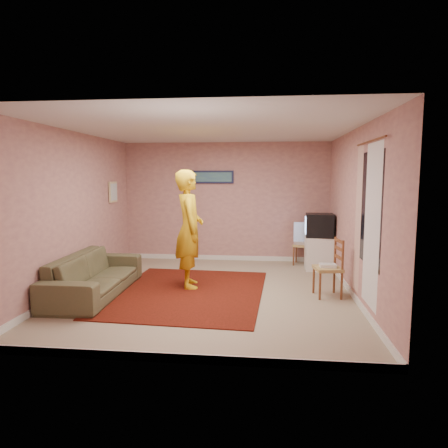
# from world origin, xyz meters

# --- Properties ---
(ground) EXTENTS (5.00, 5.00, 0.00)m
(ground) POSITION_xyz_m (0.00, 0.00, 0.00)
(ground) COLOR gray
(ground) RESTS_ON ground
(wall_back) EXTENTS (4.50, 0.02, 2.60)m
(wall_back) POSITION_xyz_m (0.00, 2.50, 1.30)
(wall_back) COLOR tan
(wall_back) RESTS_ON ground
(wall_front) EXTENTS (4.50, 0.02, 2.60)m
(wall_front) POSITION_xyz_m (0.00, -2.50, 1.30)
(wall_front) COLOR tan
(wall_front) RESTS_ON ground
(wall_left) EXTENTS (0.02, 5.00, 2.60)m
(wall_left) POSITION_xyz_m (-2.25, 0.00, 1.30)
(wall_left) COLOR tan
(wall_left) RESTS_ON ground
(wall_right) EXTENTS (0.02, 5.00, 2.60)m
(wall_right) POSITION_xyz_m (2.25, 0.00, 1.30)
(wall_right) COLOR tan
(wall_right) RESTS_ON ground
(ceiling) EXTENTS (4.50, 5.00, 0.02)m
(ceiling) POSITION_xyz_m (0.00, 0.00, 2.60)
(ceiling) COLOR silver
(ceiling) RESTS_ON wall_back
(baseboard_back) EXTENTS (4.50, 0.02, 0.10)m
(baseboard_back) POSITION_xyz_m (0.00, 2.49, 0.05)
(baseboard_back) COLOR silver
(baseboard_back) RESTS_ON ground
(baseboard_front) EXTENTS (4.50, 0.02, 0.10)m
(baseboard_front) POSITION_xyz_m (0.00, -2.49, 0.05)
(baseboard_front) COLOR silver
(baseboard_front) RESTS_ON ground
(baseboard_left) EXTENTS (0.02, 5.00, 0.10)m
(baseboard_left) POSITION_xyz_m (-2.24, 0.00, 0.05)
(baseboard_left) COLOR silver
(baseboard_left) RESTS_ON ground
(baseboard_right) EXTENTS (0.02, 5.00, 0.10)m
(baseboard_right) POSITION_xyz_m (2.24, 0.00, 0.05)
(baseboard_right) COLOR silver
(baseboard_right) RESTS_ON ground
(window) EXTENTS (0.01, 1.10, 1.50)m
(window) POSITION_xyz_m (2.24, -0.90, 1.45)
(window) COLOR black
(window) RESTS_ON wall_right
(curtain_sheer) EXTENTS (0.01, 0.75, 2.10)m
(curtain_sheer) POSITION_xyz_m (2.23, -1.05, 1.25)
(curtain_sheer) COLOR white
(curtain_sheer) RESTS_ON wall_right
(curtain_floral) EXTENTS (0.01, 0.35, 2.10)m
(curtain_floral) POSITION_xyz_m (2.21, -0.35, 1.25)
(curtain_floral) COLOR beige
(curtain_floral) RESTS_ON wall_right
(curtain_rod) EXTENTS (0.02, 1.40, 0.02)m
(curtain_rod) POSITION_xyz_m (2.20, -0.90, 2.32)
(curtain_rod) COLOR brown
(curtain_rod) RESTS_ON wall_right
(picture_back) EXTENTS (0.95, 0.04, 0.28)m
(picture_back) POSITION_xyz_m (-0.30, 2.47, 1.85)
(picture_back) COLOR #141838
(picture_back) RESTS_ON wall_back
(picture_left) EXTENTS (0.04, 0.38, 0.42)m
(picture_left) POSITION_xyz_m (-2.22, 1.60, 1.55)
(picture_left) COLOR #CCBD8C
(picture_left) RESTS_ON wall_left
(area_rug) EXTENTS (2.50, 3.06, 0.02)m
(area_rug) POSITION_xyz_m (-0.35, -0.08, 0.01)
(area_rug) COLOR black
(area_rug) RESTS_ON ground
(tv_cabinet) EXTENTS (0.52, 0.48, 0.67)m
(tv_cabinet) POSITION_xyz_m (1.95, 1.78, 0.33)
(tv_cabinet) COLOR silver
(tv_cabinet) RESTS_ON ground
(crt_tv) EXTENTS (0.57, 0.52, 0.46)m
(crt_tv) POSITION_xyz_m (1.94, 1.78, 0.90)
(crt_tv) COLOR black
(crt_tv) RESTS_ON tv_cabinet
(chair_a) EXTENTS (0.47, 0.45, 0.47)m
(chair_a) POSITION_xyz_m (1.68, 2.20, 0.53)
(chair_a) COLOR #A49050
(chair_a) RESTS_ON ground
(dvd_player) EXTENTS (0.40, 0.32, 0.06)m
(dvd_player) POSITION_xyz_m (1.68, 2.20, 0.47)
(dvd_player) COLOR #BABABF
(dvd_player) RESTS_ON chair_a
(blue_throw) EXTENTS (0.40, 0.05, 0.42)m
(blue_throw) POSITION_xyz_m (1.68, 2.20, 0.70)
(blue_throw) COLOR #94B9F3
(blue_throw) RESTS_ON chair_a
(chair_b) EXTENTS (0.45, 0.47, 0.50)m
(chair_b) POSITION_xyz_m (1.86, -0.04, 0.56)
(chair_b) COLOR #A49050
(chair_b) RESTS_ON ground
(game_console) EXTENTS (0.25, 0.19, 0.05)m
(game_console) POSITION_xyz_m (1.86, -0.04, 0.49)
(game_console) COLOR silver
(game_console) RESTS_ON chair_b
(sofa) EXTENTS (0.91, 2.23, 0.65)m
(sofa) POSITION_xyz_m (-1.80, -0.33, 0.32)
(sofa) COLOR #4C442E
(sofa) RESTS_ON ground
(person) EXTENTS (0.64, 0.82, 1.98)m
(person) POSITION_xyz_m (-0.39, 0.27, 0.99)
(person) COLOR gold
(person) RESTS_ON ground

